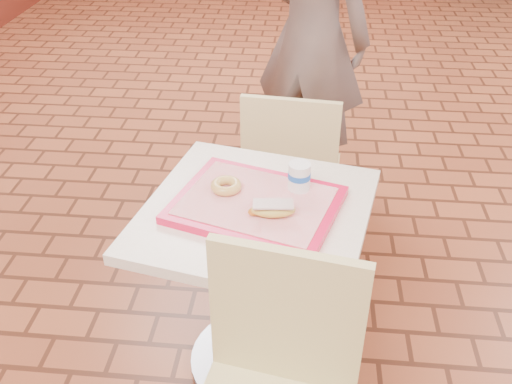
# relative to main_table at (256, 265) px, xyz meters

# --- Properties ---
(main_table) EXTENTS (0.67, 0.67, 0.71)m
(main_table) POSITION_rel_main_table_xyz_m (0.00, 0.00, 0.00)
(main_table) COLOR beige
(main_table) RESTS_ON ground
(chair_main_back) EXTENTS (0.42, 0.42, 0.83)m
(chair_main_back) POSITION_rel_main_table_xyz_m (0.09, 0.63, -0.01)
(chair_main_back) COLOR #D9C682
(chair_main_back) RESTS_ON ground
(customer) EXTENTS (0.69, 0.58, 1.61)m
(customer) POSITION_rel_main_table_xyz_m (0.14, 1.29, 0.33)
(customer) COLOR brown
(customer) RESTS_ON ground
(serving_tray) EXTENTS (0.48, 0.37, 0.03)m
(serving_tray) POSITION_rel_main_table_xyz_m (0.00, 0.00, 0.24)
(serving_tray) COLOR red
(serving_tray) RESTS_ON main_table
(ring_donut) EXTENTS (0.11, 0.11, 0.03)m
(ring_donut) POSITION_rel_main_table_xyz_m (-0.10, 0.05, 0.28)
(ring_donut) COLOR #C39547
(ring_donut) RESTS_ON serving_tray
(long_john_donut) EXTENTS (0.14, 0.08, 0.04)m
(long_john_donut) POSITION_rel_main_table_xyz_m (0.05, -0.07, 0.28)
(long_john_donut) COLOR gold
(long_john_donut) RESTS_ON serving_tray
(paper_cup) EXTENTS (0.07, 0.07, 0.09)m
(paper_cup) POSITION_rel_main_table_xyz_m (0.13, 0.08, 0.30)
(paper_cup) COLOR white
(paper_cup) RESTS_ON serving_tray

